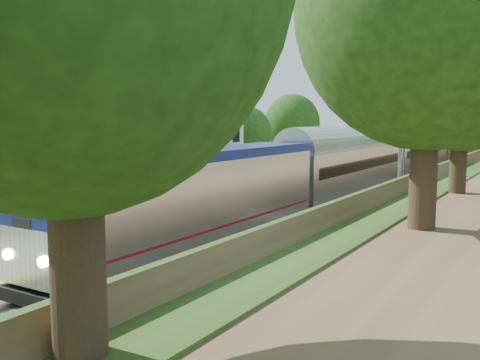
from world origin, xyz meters
The scene contains 10 objects.
trackbed centered at (2.00, 60.00, 0.07)m, with size 9.50×170.00×0.28m.
platform centered at (-5.20, 16.00, 0.19)m, with size 6.40×68.00×0.38m, color gray.
yellow_stripe centered at (-2.35, 16.00, 0.39)m, with size 0.55×68.00×0.01m, color gold.
station_building centered at (-14.00, 30.00, 4.09)m, with size 8.60×6.60×8.00m.
signal_gantry centered at (2.47, 54.99, 4.82)m, with size 8.40×0.38×6.20m.
trees_behind_platform centered at (-11.17, 20.67, 4.53)m, with size 7.82×53.32×7.21m.
train centered at (0.00, 71.21, 2.20)m, with size 2.92×137.03×4.29m.
lamppost_far centered at (-3.39, 9.03, 2.56)m, with size 0.48×0.48×4.89m.
signal_platform centered at (-2.90, 8.41, 3.99)m, with size 0.34×0.27×5.87m.
signal_farside centered at (6.20, 22.06, 4.19)m, with size 0.37×0.29×6.66m.
Camera 1 is at (13.63, -6.16, 5.93)m, focal length 40.00 mm.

